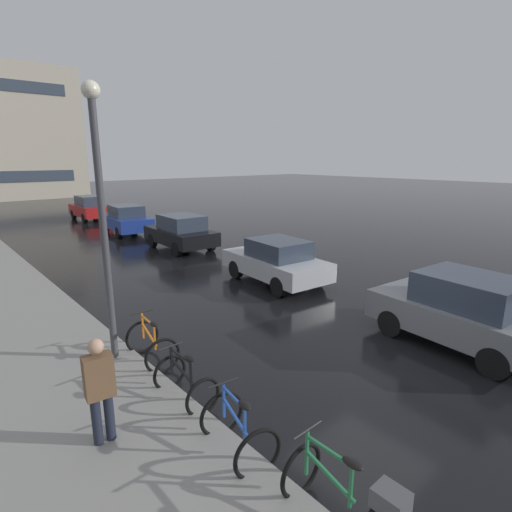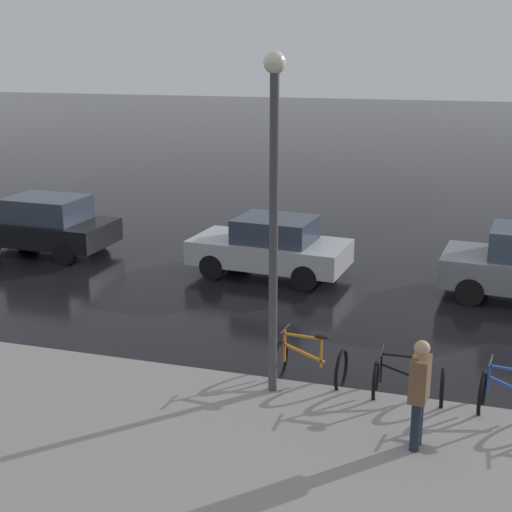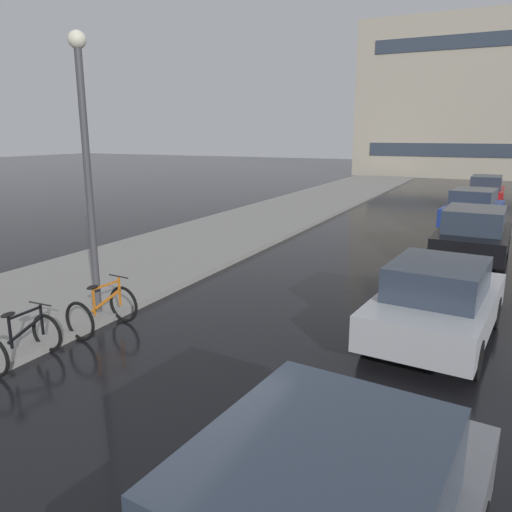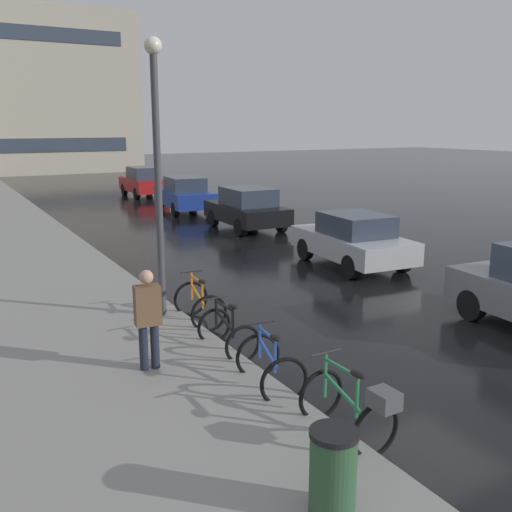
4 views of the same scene
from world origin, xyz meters
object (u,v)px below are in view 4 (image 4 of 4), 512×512
Objects in this scene: bicycle_third at (228,333)px; streetlamp at (157,156)px; car_black at (247,208)px; car_blue at (184,194)px; car_red at (143,182)px; trash_bin at (333,477)px; car_silver at (353,240)px; bicycle_nearest at (354,407)px; bicycle_farthest at (199,304)px; pedestrian at (148,318)px; bicycle_second at (270,366)px.

streetlamp reaches higher than bicycle_third.
car_black is 5.44m from car_blue.
car_red is 28.02m from trash_bin.
streetlamp is (-6.39, -1.81, 2.58)m from car_silver.
car_black is (6.15, 14.04, 0.31)m from bicycle_nearest.
bicycle_farthest is (0.14, 5.06, -0.09)m from bicycle_nearest.
bicycle_second is at bearing -44.77° from pedestrian.
bicycle_second is 1.64m from bicycle_third.
car_silver is 3.94× the size of trash_bin.
car_red reaches higher than bicycle_third.
car_silver is at bearing 51.15° from bicycle_nearest.
bicycle_third is 3.69m from streetlamp.
pedestrian reaches higher than bicycle_nearest.
car_black is 2.27× the size of pedestrian.
bicycle_second is at bearing -93.96° from bicycle_third.
bicycle_farthest is at bearing 88.40° from bicycle_nearest.
bicycle_nearest is at bearing -63.38° from pedestrian.
car_red is at bearing 89.64° from car_silver.
bicycle_nearest is 1.77m from bicycle_second.
bicycle_nearest reaches higher than bicycle_farthest.
streetlamp reaches higher than car_black.
bicycle_second is 2.99m from trash_bin.
car_red is at bearing 90.50° from car_black.
pedestrian is at bearing -125.37° from car_black.
pedestrian is (-1.58, 3.15, 0.49)m from bicycle_nearest.
pedestrian reaches higher than bicycle_farthest.
bicycle_nearest is 1.36× the size of trash_bin.
streetlamp is (-0.60, 0.50, 2.93)m from bicycle_farthest.
bicycle_second is at bearing -108.72° from car_blue.
bicycle_nearest is at bearing -84.34° from bicycle_second.
streetlamp is (-6.50, -20.45, 2.52)m from car_red.
streetlamp is at bearing 100.31° from bicycle_third.
car_blue is (5.69, 14.41, 0.40)m from bicycle_farthest.
streetlamp reaches higher than bicycle_farthest.
bicycle_nearest is at bearing 42.96° from trash_bin.
bicycle_second is at bearing -104.39° from car_red.
car_silver is at bearing 42.58° from bicycle_second.
bicycle_second reaches higher than bicycle_third.
bicycle_third is 0.94× the size of bicycle_farthest.
car_silver is (5.79, 2.31, 0.35)m from bicycle_farthest.
bicycle_second is 0.21× the size of streetlamp.
car_silver reaches higher than bicycle_second.
car_red reaches higher than bicycle_nearest.
bicycle_third is at bearing -110.12° from car_blue.
car_silver reaches higher than bicycle_farthest.
streetlamp is (-6.28, -13.91, 2.54)m from car_blue.
car_blue reaches higher than bicycle_second.
bicycle_farthest is 0.22× the size of streetlamp.
pedestrian is 1.71× the size of trash_bin.
car_red reaches higher than car_blue.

